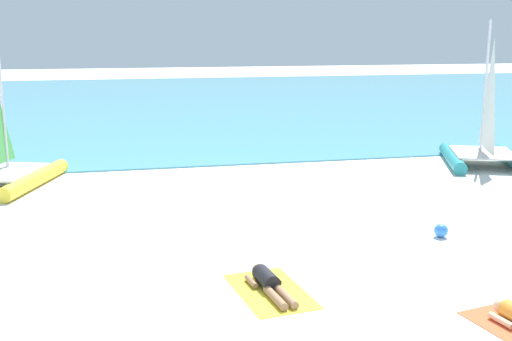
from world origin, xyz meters
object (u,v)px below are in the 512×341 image
object	(u,v)px
towel_left	(270,291)
sunbather_left	(269,283)
sailboat_teal	(484,145)
beach_ball	(441,231)

from	to	relation	value
towel_left	sunbather_left	world-z (taller)	sunbather_left
sailboat_teal	sunbather_left	xyz separation A→B (m)	(-9.29, -8.36, -0.57)
sailboat_teal	sunbather_left	size ratio (longest dim) A/B	3.00
sunbather_left	beach_ball	distance (m)	4.68
towel_left	beach_ball	world-z (taller)	beach_ball
sailboat_teal	towel_left	xyz separation A→B (m)	(-9.28, -8.43, -0.69)
sailboat_teal	towel_left	distance (m)	12.56
sailboat_teal	beach_ball	size ratio (longest dim) A/B	15.95
sailboat_teal	beach_ball	world-z (taller)	sailboat_teal
towel_left	sunbather_left	distance (m)	0.14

